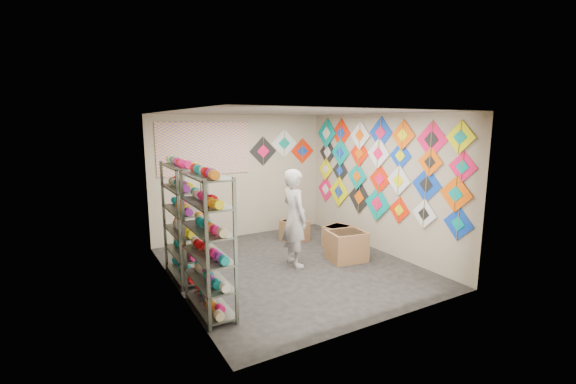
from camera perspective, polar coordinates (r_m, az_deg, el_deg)
ground at (r=7.00m, az=0.51°, el=-10.99°), size 4.50×4.50×0.00m
room_walls at (r=6.59m, az=0.53°, el=2.47°), size 4.50×4.50×4.50m
shelf_rack_front at (r=5.27m, az=-11.78°, el=-7.51°), size 0.40×1.10×1.90m
shelf_rack_back at (r=6.47m, az=-15.35°, el=-4.32°), size 0.40×1.10×1.90m
string_spools at (r=5.84m, az=-13.79°, el=-4.86°), size 0.12×2.36×0.12m
kite_wall_display at (r=7.85m, az=12.69°, el=3.53°), size 0.06×4.25×2.07m
back_wall_kites at (r=9.01m, az=-0.82°, el=6.47°), size 1.70×0.02×0.84m
poster at (r=8.27m, az=-12.20°, el=6.31°), size 2.00×0.01×1.10m
shopkeeper at (r=6.83m, az=0.95°, el=-3.85°), size 0.65×0.44×1.75m
carton_a at (r=7.31m, az=8.67°, el=-7.89°), size 0.73×0.64×0.55m
carton_b at (r=8.09m, az=7.32°, el=-6.52°), size 0.63×0.57×0.43m
carton_c at (r=8.40m, az=0.98°, el=-5.74°), size 0.57×0.60×0.44m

